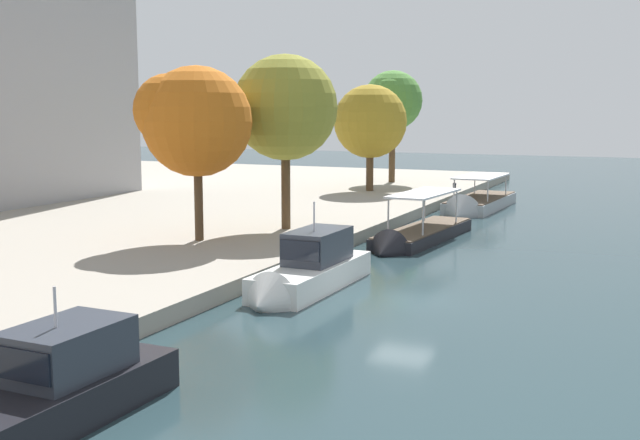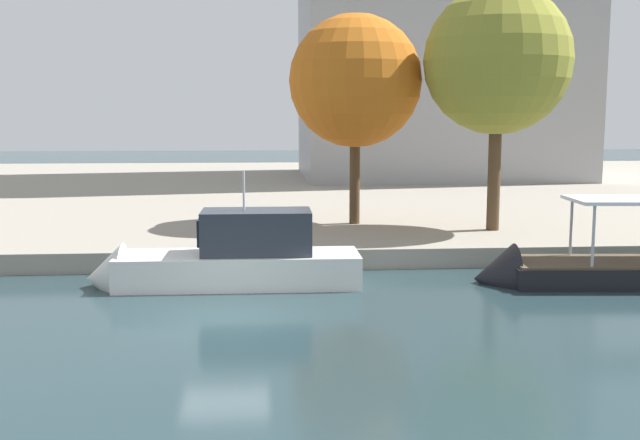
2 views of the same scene
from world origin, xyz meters
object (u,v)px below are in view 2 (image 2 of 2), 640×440
tour_boat_3 (635,274)px  tree_4 (497,60)px  tree_3 (354,77)px  motor_yacht_2 (224,266)px

tour_boat_3 → tree_4: bearing=-65.5°
tree_3 → tree_4: 6.44m
motor_yacht_2 → tree_4: 15.06m
motor_yacht_2 → tree_4: (11.33, 6.64, 7.37)m
tour_boat_3 → tree_3: 15.09m
motor_yacht_2 → tree_3: 12.93m
tree_3 → tour_boat_3: bearing=-50.3°
tour_boat_3 → tree_3: bearing=-46.1°
tree_3 → tree_4: size_ratio=0.91×
motor_yacht_2 → tree_3: size_ratio=0.96×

